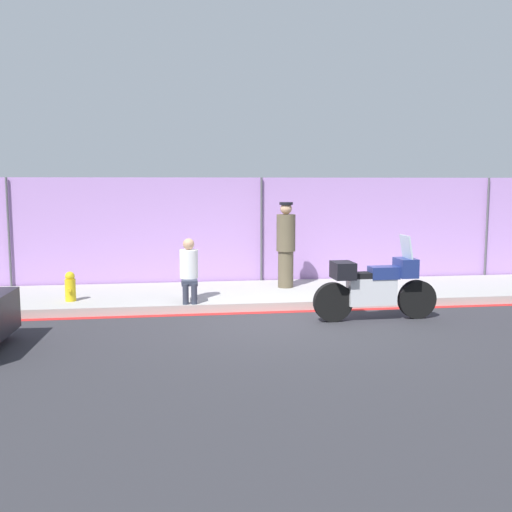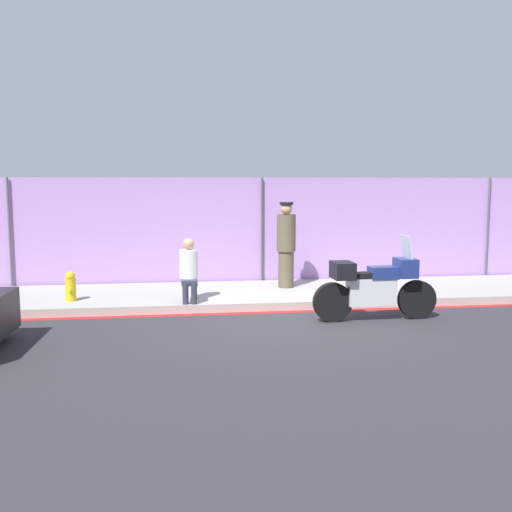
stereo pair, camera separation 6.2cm
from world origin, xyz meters
TOP-DOWN VIEW (x-y plane):
  - ground_plane at (0.00, 0.00)m, footprint 120.00×120.00m
  - sidewalk at (0.00, 2.18)m, footprint 42.05×2.68m
  - curb_paint_stripe at (0.00, 0.75)m, footprint 42.05×0.18m
  - storefront_fence at (0.00, 3.61)m, footprint 39.95×0.17m
  - motorcycle at (1.51, -0.13)m, footprint 2.30×0.53m
  - officer_standing at (0.39, 2.51)m, footprint 0.41×0.41m
  - person_seated_on_curb at (-1.77, 1.28)m, footprint 0.36×0.63m
  - fire_hydrant at (-4.07, 1.58)m, footprint 0.21×0.26m

SIDE VIEW (x-z plane):
  - ground_plane at x=0.00m, z-range 0.00..0.00m
  - curb_paint_stripe at x=0.00m, z-range 0.00..0.01m
  - sidewalk at x=0.00m, z-range 0.00..0.16m
  - fire_hydrant at x=-4.07m, z-range 0.16..0.74m
  - motorcycle at x=1.51m, z-range -0.14..1.39m
  - person_seated_on_curb at x=-1.77m, z-range 0.23..1.45m
  - officer_standing at x=0.39m, z-range 0.19..2.07m
  - storefront_fence at x=0.00m, z-range 0.00..2.58m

